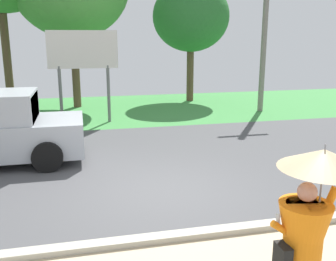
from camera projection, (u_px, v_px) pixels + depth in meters
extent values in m
cube|color=#4C4C4F|center=(145.00, 164.00, 10.13)|extent=(40.00, 8.00, 0.10)
cube|color=#418C44|center=(116.00, 110.00, 17.70)|extent=(40.00, 8.00, 0.10)
cube|color=#B2AD9E|center=(185.00, 235.00, 6.32)|extent=(40.00, 0.24, 0.10)
cone|color=orange|center=(301.00, 261.00, 4.40)|extent=(0.60, 0.60, 1.45)
cylinder|color=orange|center=(304.00, 230.00, 4.30)|extent=(0.44, 0.44, 0.65)
sphere|color=tan|center=(307.00, 192.00, 4.19)|extent=(0.22, 0.22, 0.22)
cylinder|color=orange|center=(328.00, 205.00, 4.30)|extent=(0.24, 0.09, 0.45)
cylinder|color=orange|center=(282.00, 229.00, 4.26)|extent=(0.29, 0.08, 0.24)
cylinder|color=gray|center=(321.00, 188.00, 4.22)|extent=(0.02, 0.02, 0.75)
cone|color=#D1B284|center=(324.00, 159.00, 4.14)|extent=(1.00, 1.00, 0.22)
cylinder|color=gray|center=(325.00, 148.00, 4.11)|extent=(0.02, 0.02, 0.10)
cube|color=#B7B7BC|center=(278.00, 220.00, 4.25)|extent=(0.02, 0.11, 0.16)
cube|color=black|center=(283.00, 257.00, 4.26)|extent=(0.12, 0.24, 0.30)
cube|color=#2D3842|center=(33.00, 108.00, 10.00)|extent=(0.10, 1.70, 0.77)
cylinder|color=black|center=(52.00, 137.00, 11.27)|extent=(0.76, 0.28, 0.76)
cylinder|color=black|center=(47.00, 157.00, 9.38)|extent=(0.76, 0.28, 0.76)
cylinder|color=gray|center=(265.00, 30.00, 16.42)|extent=(0.24, 0.24, 7.07)
cylinder|color=slate|center=(61.00, 95.00, 14.39)|extent=(0.12, 0.12, 2.20)
cylinder|color=slate|center=(109.00, 94.00, 14.78)|extent=(0.12, 0.12, 2.20)
cube|color=silver|center=(83.00, 49.00, 14.18)|extent=(2.60, 0.10, 1.40)
cylinder|color=brown|center=(7.00, 54.00, 17.09)|extent=(0.36, 0.36, 4.98)
cylinder|color=brown|center=(75.00, 66.00, 17.77)|extent=(0.36, 0.36, 3.89)
cylinder|color=brown|center=(190.00, 72.00, 19.65)|extent=(0.36, 0.36, 3.04)
ellipsoid|color=#286B2D|center=(191.00, 16.00, 18.99)|extent=(3.83, 3.83, 3.48)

